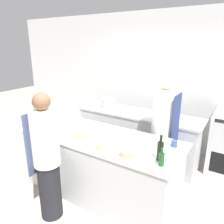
% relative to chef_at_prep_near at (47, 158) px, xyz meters
% --- Properties ---
extents(ground_plane, '(16.00, 16.00, 0.00)m').
position_rel_chef_at_prep_near_xyz_m(ground_plane, '(0.26, 0.71, -0.83)').
color(ground_plane, '#A89E8E').
extents(wall_back, '(8.00, 0.06, 2.80)m').
position_rel_chef_at_prep_near_xyz_m(wall_back, '(0.26, 2.84, 0.57)').
color(wall_back, silver).
rests_on(wall_back, ground_plane).
extents(prep_counter, '(2.34, 0.88, 0.93)m').
position_rel_chef_at_prep_near_xyz_m(prep_counter, '(0.26, 0.71, -0.36)').
color(prep_counter, '#B7BABC').
rests_on(prep_counter, ground_plane).
extents(pass_counter, '(2.35, 0.64, 0.93)m').
position_rel_chef_at_prep_near_xyz_m(pass_counter, '(0.27, 1.94, -0.36)').
color(pass_counter, '#B7BABC').
rests_on(pass_counter, ground_plane).
extents(chef_at_prep_near, '(0.35, 0.33, 1.65)m').
position_rel_chef_at_prep_near_xyz_m(chef_at_prep_near, '(0.00, 0.00, 0.00)').
color(chef_at_prep_near, black).
rests_on(chef_at_prep_near, ground_plane).
extents(chef_at_stove, '(0.37, 0.36, 1.74)m').
position_rel_chef_at_prep_near_xyz_m(chef_at_stove, '(0.94, 1.45, 0.04)').
color(chef_at_stove, black).
rests_on(chef_at_stove, ground_plane).
extents(bottle_olive_oil, '(0.06, 0.06, 0.20)m').
position_rel_chef_at_prep_near_xyz_m(bottle_olive_oil, '(1.28, 0.43, 0.18)').
color(bottle_olive_oil, '#19471E').
rests_on(bottle_olive_oil, prep_counter).
extents(bottle_vinegar, '(0.07, 0.07, 0.29)m').
position_rel_chef_at_prep_near_xyz_m(bottle_vinegar, '(1.23, 0.53, 0.22)').
color(bottle_vinegar, black).
rests_on(bottle_vinegar, prep_counter).
extents(bottle_wine, '(0.07, 0.07, 0.24)m').
position_rel_chef_at_prep_near_xyz_m(bottle_wine, '(1.11, 0.74, 0.20)').
color(bottle_wine, silver).
rests_on(bottle_wine, prep_counter).
extents(bowl_mixing_large, '(0.22, 0.22, 0.06)m').
position_rel_chef_at_prep_near_xyz_m(bowl_mixing_large, '(0.10, 0.55, 0.14)').
color(bowl_mixing_large, tan).
rests_on(bowl_mixing_large, prep_counter).
extents(bowl_prep_small, '(0.16, 0.16, 0.07)m').
position_rel_chef_at_prep_near_xyz_m(bowl_prep_small, '(0.88, 0.40, 0.14)').
color(bowl_prep_small, tan).
rests_on(bowl_prep_small, prep_counter).
extents(bowl_ceramic_blue, '(0.17, 0.17, 0.05)m').
position_rel_chef_at_prep_near_xyz_m(bowl_ceramic_blue, '(0.53, 0.42, 0.13)').
color(bowl_ceramic_blue, tan).
rests_on(bowl_ceramic_blue, prep_counter).
extents(bowl_wooden_salad, '(0.27, 0.27, 0.05)m').
position_rel_chef_at_prep_near_xyz_m(bowl_wooden_salad, '(-0.63, 0.62, 0.13)').
color(bowl_wooden_salad, tan).
rests_on(bowl_wooden_salad, prep_counter).
extents(cup, '(0.08, 0.08, 0.08)m').
position_rel_chef_at_prep_near_xyz_m(cup, '(1.26, 0.93, 0.14)').
color(cup, '#33477F').
rests_on(cup, prep_counter).
extents(stockpot, '(0.26, 0.26, 0.18)m').
position_rel_chef_at_prep_near_xyz_m(stockpot, '(-0.39, 1.92, 0.19)').
color(stockpot, '#B7BABC').
rests_on(stockpot, pass_counter).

